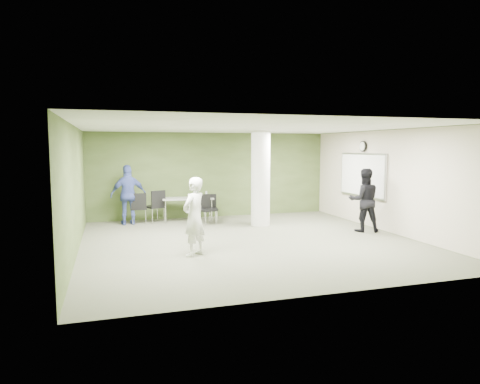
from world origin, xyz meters
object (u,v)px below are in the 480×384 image
object	(u,v)px
folding_table	(189,199)
man_black	(364,200)
man_blue	(128,195)
chair_back_left	(139,206)
woman_white	(194,217)

from	to	relation	value
folding_table	man_black	world-z (taller)	man_black
man_blue	chair_back_left	bearing A→B (deg)	178.95
man_black	man_blue	distance (m)	6.85
woman_white	man_blue	size ratio (longest dim) A/B	0.94
man_black	woman_white	bearing A→B (deg)	31.24
chair_back_left	man_blue	xyz separation A→B (m)	(-0.30, -0.03, 0.35)
man_black	man_blue	world-z (taller)	man_blue
folding_table	man_black	distance (m)	5.30
chair_back_left	man_black	size ratio (longest dim) A/B	0.54
folding_table	chair_back_left	distance (m)	1.53
folding_table	man_blue	bearing A→B (deg)	-172.54
chair_back_left	woman_white	world-z (taller)	woman_white
chair_back_left	woman_white	bearing A→B (deg)	105.14
woman_white	man_black	distance (m)	5.13
man_black	man_blue	xyz separation A→B (m)	(-6.15, 3.02, 0.03)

